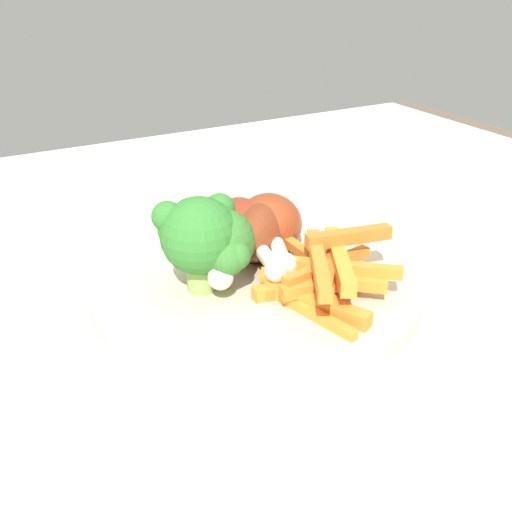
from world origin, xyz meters
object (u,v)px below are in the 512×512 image
object	(u,v)px
broccoli_floret_middle	(223,246)
chicken_drumstick_far	(246,229)
chicken_drumstick_near	(260,233)
dinner_plate	(256,285)
broccoli_floret_front	(199,233)
dining_table	(165,395)
carrot_fries_pile	(323,276)
chicken_drumstick_extra	(270,225)

from	to	relation	value
broccoli_floret_middle	chicken_drumstick_far	world-z (taller)	broccoli_floret_middle
chicken_drumstick_near	chicken_drumstick_far	size ratio (longest dim) A/B	0.90
chicken_drumstick_near	chicken_drumstick_far	distance (m)	0.02
dinner_plate	broccoli_floret_middle	world-z (taller)	broccoli_floret_middle
broccoli_floret_front	chicken_drumstick_near	world-z (taller)	broccoli_floret_front
dining_table	chicken_drumstick_near	bearing A→B (deg)	1.34
broccoli_floret_middle	carrot_fries_pile	distance (m)	0.08
broccoli_floret_middle	chicken_drumstick_extra	xyz separation A→B (m)	(0.07, 0.04, -0.01)
broccoli_floret_middle	chicken_drumstick_near	xyz separation A→B (m)	(0.05, 0.03, -0.01)
dining_table	broccoli_floret_middle	xyz separation A→B (m)	(0.04, -0.03, 0.15)
broccoli_floret_front	broccoli_floret_middle	bearing A→B (deg)	-36.08
dinner_plate	chicken_drumstick_extra	world-z (taller)	chicken_drumstick_extra
dining_table	broccoli_floret_middle	world-z (taller)	broccoli_floret_middle
chicken_drumstick_far	dining_table	bearing A→B (deg)	-169.20
chicken_drumstick_far	broccoli_floret_middle	bearing A→B (deg)	-133.48
dining_table	dinner_plate	bearing A→B (deg)	-21.40
chicken_drumstick_extra	dining_table	bearing A→B (deg)	-174.13
carrot_fries_pile	chicken_drumstick_far	world-z (taller)	chicken_drumstick_far
chicken_drumstick_far	dinner_plate	bearing A→B (deg)	-109.32
carrot_fries_pile	broccoli_floret_middle	bearing A→B (deg)	143.52
dinner_plate	chicken_drumstick_near	xyz separation A→B (m)	(0.02, 0.03, 0.03)
chicken_drumstick_far	broccoli_floret_front	bearing A→B (deg)	-147.83
dining_table	broccoli_floret_front	world-z (taller)	broccoli_floret_front
dining_table	chicken_drumstick_near	world-z (taller)	chicken_drumstick_near
chicken_drumstick_extra	chicken_drumstick_far	bearing A→B (deg)	163.81
chicken_drumstick_far	chicken_drumstick_extra	distance (m)	0.02
broccoli_floret_front	carrot_fries_pile	size ratio (longest dim) A/B	0.59
dining_table	chicken_drumstick_near	size ratio (longest dim) A/B	10.14
dinner_plate	chicken_drumstick_far	bearing A→B (deg)	70.68
chicken_drumstick_near	chicken_drumstick_extra	bearing A→B (deg)	30.36
broccoli_floret_front	chicken_drumstick_extra	bearing A→B (deg)	21.79
carrot_fries_pile	dining_table	bearing A→B (deg)	143.85
dinner_plate	carrot_fries_pile	xyz separation A→B (m)	(0.03, -0.05, 0.02)
broccoli_floret_middle	carrot_fries_pile	xyz separation A→B (m)	(0.06, -0.05, -0.02)
broccoli_floret_middle	broccoli_floret_front	bearing A→B (deg)	143.92
dinner_plate	chicken_drumstick_near	world-z (taller)	chicken_drumstick_near
carrot_fries_pile	chicken_drumstick_near	xyz separation A→B (m)	(-0.01, 0.08, 0.01)
chicken_drumstick_near	chicken_drumstick_extra	distance (m)	0.02
chicken_drumstick_far	chicken_drumstick_near	bearing A→B (deg)	-73.04
dinner_plate	broccoli_floret_front	xyz separation A→B (m)	(-0.04, 0.01, 0.05)
chicken_drumstick_far	chicken_drumstick_extra	world-z (taller)	chicken_drumstick_extra
dining_table	chicken_drumstick_extra	size ratio (longest dim) A/B	9.98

